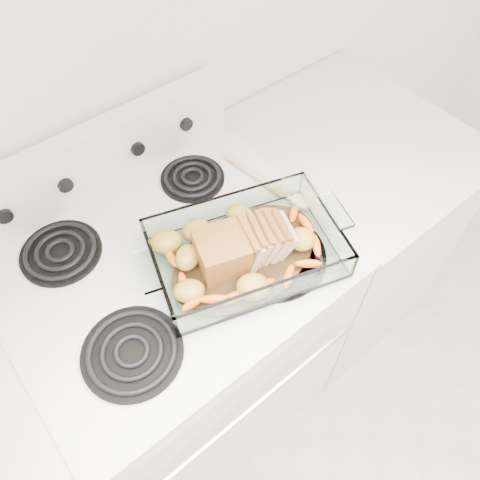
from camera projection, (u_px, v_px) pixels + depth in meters
electric_range at (185, 337)px, 1.46m from camera, size 0.78×0.70×1.12m
counter_right at (333, 233)px, 1.73m from camera, size 0.58×0.68×0.93m
baking_dish at (246, 253)px, 1.07m from camera, size 0.41×0.27×0.08m
pork_roast at (238, 250)px, 1.04m from camera, size 0.22×0.11×0.09m
roast_vegetables at (233, 240)px, 1.08m from camera, size 0.39×0.21×0.05m
wooden_spoon at (283, 190)px, 1.21m from camera, size 0.09×0.29×0.02m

